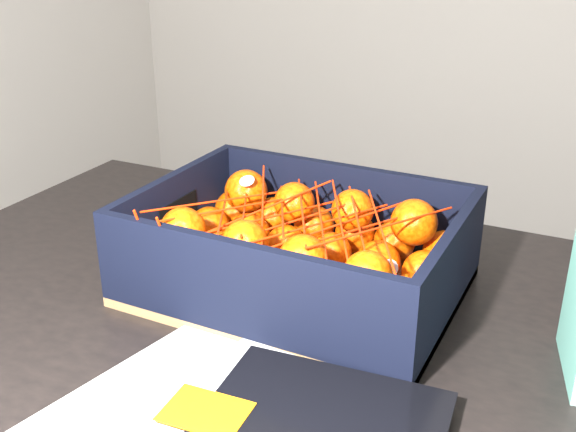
% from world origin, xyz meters
% --- Properties ---
extents(table, '(1.22, 0.82, 0.75)m').
position_xyz_m(table, '(-0.12, -0.10, 0.65)').
color(table, black).
rests_on(table, ground).
extents(produce_crate, '(0.38, 0.28, 0.12)m').
position_xyz_m(produce_crate, '(-0.19, 0.00, 0.79)').
color(produce_crate, '#906742').
rests_on(produce_crate, table).
extents(clementine_heap, '(0.36, 0.26, 0.10)m').
position_xyz_m(clementine_heap, '(-0.19, 0.00, 0.80)').
color(clementine_heap, '#E94904').
rests_on(clementine_heap, produce_crate).
extents(mesh_net, '(0.31, 0.25, 0.09)m').
position_xyz_m(mesh_net, '(-0.20, -0.01, 0.85)').
color(mesh_net, red).
rests_on(mesh_net, clementine_heap).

